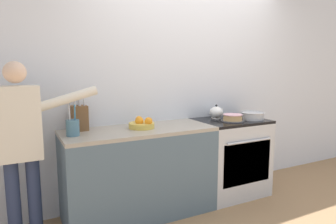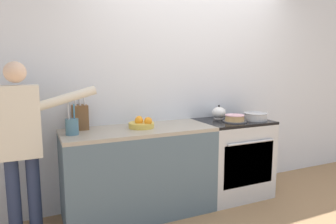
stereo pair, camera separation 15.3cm
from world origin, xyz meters
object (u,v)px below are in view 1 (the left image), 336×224
Objects in this scene: tea_kettle at (216,112)px; person_baker at (21,138)px; stove_range at (230,157)px; layer_cake at (233,118)px; knife_block at (80,118)px; fruit_bowl at (142,124)px; utensil_crock at (73,127)px; mixing_bowl at (253,116)px.

tea_kettle is 0.13× the size of person_baker.
stove_range is 3.38× the size of layer_cake.
person_baker is (-2.19, -0.02, 0.47)m from stove_range.
knife_block reaches higher than fruit_bowl.
stove_range is 2.62× the size of utensil_crock.
person_baker is (-2.14, 0.07, -0.01)m from layer_cake.
tea_kettle is at bearing -1.06° from knife_block.
tea_kettle is 0.74× the size of mixing_bowl.
utensil_crock is at bearing 177.46° from layer_cake.
person_baker reaches higher than tea_kettle.
stove_range is 4.46× the size of tea_kettle.
knife_block is 0.24m from utensil_crock.
knife_block is 1.31× the size of fruit_bowl.
fruit_bowl reaches higher than layer_cake.
fruit_bowl is (-1.02, -0.14, -0.03)m from tea_kettle.
layer_cake is 1.65m from knife_block.
utensil_crock is at bearing -173.92° from tea_kettle.
mixing_bowl is at bearing -8.92° from knife_block.
layer_cake is at bearing -81.86° from tea_kettle.
mixing_bowl is at bearing -2.55° from utensil_crock.
fruit_bowl is at bearing 174.60° from mixing_bowl.
mixing_bowl is at bearing -40.27° from tea_kettle.
layer_cake reaches higher than stove_range.
knife_block is 0.57m from person_baker.
fruit_bowl is at bearing 12.99° from person_baker.
utensil_crock reaches higher than tea_kettle.
person_baker is (-0.52, -0.21, -0.10)m from knife_block.
person_baker is at bearing 178.08° from layer_cake.
tea_kettle is at bearing 98.14° from layer_cake.
stove_range is 0.58× the size of person_baker.
tea_kettle is 1.70m from utensil_crock.
utensil_crock is 1.33× the size of fruit_bowl.
layer_cake is 0.78× the size of utensil_crock.
knife_block is at bearing 173.35° from stove_range.
knife_block reaches higher than mixing_bowl.
tea_kettle reaches higher than layer_cake.
layer_cake is 0.17× the size of person_baker.
fruit_bowl is at bearing 178.83° from stove_range.
stove_range is at bearing -1.17° from fruit_bowl.
layer_cake is 0.79× the size of knife_block.
mixing_bowl is 0.79× the size of utensil_crock.
person_baker is at bearing 178.00° from mixing_bowl.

